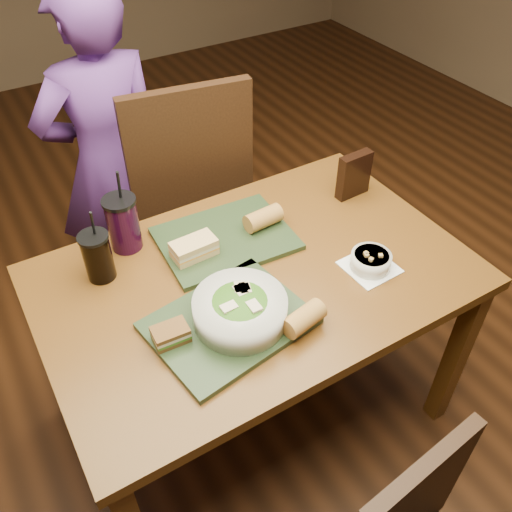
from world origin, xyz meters
The scene contains 15 objects.
ground centered at (0.00, 0.00, 0.00)m, with size 6.00×6.00×0.00m, color #381C0B.
dining_table centered at (0.00, 0.00, 0.66)m, with size 1.30×0.85×0.75m.
chair_far centered at (0.07, 0.70, 0.61)m, with size 0.55×0.55×1.10m.
diner centered at (-0.16, 0.89, 0.72)m, with size 0.53×0.35×1.44m, color #552A75.
tray_near centered at (-0.17, -0.14, 0.76)m, with size 0.42×0.32×0.02m, color #223119.
tray_far centered at (-0.01, 0.18, 0.76)m, with size 0.42×0.32×0.02m, color #223119.
salad_bowl centered at (-0.14, -0.15, 0.81)m, with size 0.26×0.26×0.09m.
soup_bowl centered at (0.31, -0.16, 0.78)m, with size 0.16×0.16×0.06m.
sandwich_near centered at (-0.34, -0.12, 0.79)m, with size 0.10×0.07×0.04m.
sandwich_far centered at (-0.13, 0.15, 0.80)m, with size 0.14×0.08×0.06m.
baguette_near centered at (-0.01, -0.26, 0.80)m, with size 0.06×0.06×0.12m, color #AD7533.
baguette_far centered at (0.13, 0.17, 0.80)m, with size 0.06×0.06×0.13m, color #AD7533.
cup_cola centered at (-0.41, 0.23, 0.83)m, with size 0.09×0.09×0.25m.
cup_berry centered at (-0.29, 0.32, 0.84)m, with size 0.11×0.11×0.29m.
chip_bag centered at (0.51, 0.18, 0.83)m, with size 0.13×0.04×0.17m, color black.
Camera 1 is at (-0.62, -1.03, 1.90)m, focal length 38.00 mm.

